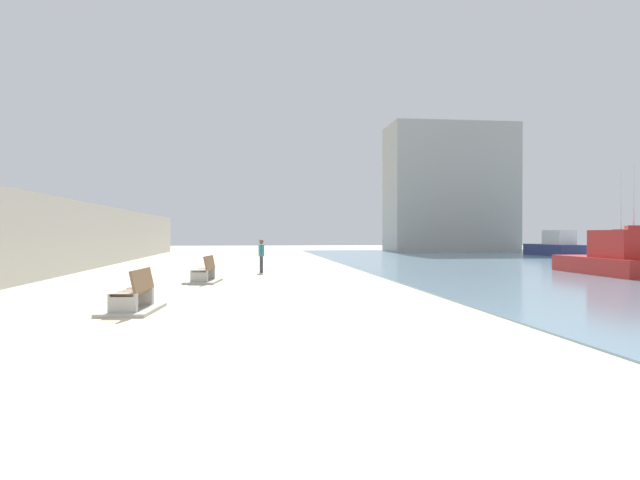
# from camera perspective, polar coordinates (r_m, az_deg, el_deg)

# --- Properties ---
(ground_plane) EXTENTS (120.00, 120.00, 0.00)m
(ground_plane) POSITION_cam_1_polar(r_m,az_deg,el_deg) (26.78, -8.41, -3.20)
(ground_plane) COLOR beige
(seawall) EXTENTS (0.80, 64.00, 3.31)m
(seawall) POSITION_cam_1_polar(r_m,az_deg,el_deg) (27.95, -23.98, 0.31)
(seawall) COLOR #ADAAA3
(seawall) RESTS_ON ground
(bench_near) EXTENTS (1.27, 2.18, 0.98)m
(bench_near) POSITION_cam_1_polar(r_m,az_deg,el_deg) (14.00, -17.83, -5.76)
(bench_near) COLOR #ADAAA3
(bench_near) RESTS_ON ground
(bench_far) EXTENTS (1.33, 2.21, 0.98)m
(bench_far) POSITION_cam_1_polar(r_m,az_deg,el_deg) (21.67, -11.31, -3.48)
(bench_far) COLOR #ADAAA3
(bench_far) RESTS_ON ground
(person_walking) EXTENTS (0.26, 0.51, 1.52)m
(person_walking) POSITION_cam_1_polar(r_m,az_deg,el_deg) (26.59, -5.77, -1.35)
(person_walking) COLOR #333338
(person_walking) RESTS_ON ground
(boat_distant) EXTENTS (2.07, 6.19, 2.01)m
(boat_distant) POSITION_cam_1_polar(r_m,az_deg,el_deg) (49.91, 22.00, -0.58)
(boat_distant) COLOR navy
(boat_distant) RESTS_ON water_bay
(boat_far_right) EXTENTS (3.85, 5.28, 6.14)m
(boat_far_right) POSITION_cam_1_polar(r_m,az_deg,el_deg) (41.66, 28.46, -0.70)
(boat_far_right) COLOR red
(boat_far_right) RESTS_ON water_bay
(boat_far_left) EXTENTS (2.06, 6.18, 1.89)m
(boat_far_left) POSITION_cam_1_polar(r_m,az_deg,el_deg) (27.62, 26.58, -1.65)
(boat_far_left) COLOR red
(boat_far_left) RESTS_ON water_bay
(boat_nearest) EXTENTS (2.66, 6.74, 7.60)m
(boat_nearest) POSITION_cam_1_polar(r_m,az_deg,el_deg) (61.59, 27.68, -0.32)
(boat_nearest) COLOR red
(boat_nearest) RESTS_ON water_bay
(harbor_building) EXTENTS (12.00, 6.00, 12.28)m
(harbor_building) POSITION_cam_1_polar(r_m,az_deg,el_deg) (58.17, 12.59, 4.91)
(harbor_building) COLOR #9E9E99
(harbor_building) RESTS_ON ground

